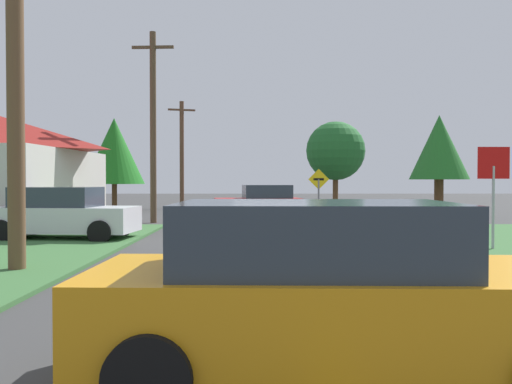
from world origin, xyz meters
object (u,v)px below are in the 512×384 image
(utility_pole_mid, at_px, (153,124))
(oak_tree_right, at_px, (114,151))
(car_approaching_junction, at_px, (260,203))
(car_behind_on_main_road, at_px, (331,292))
(utility_pole_near, at_px, (15,70))
(direction_sign, at_px, (319,189))
(stop_sign, at_px, (493,177))
(utility_pole_far, at_px, (182,153))
(parked_car_near_building, at_px, (62,214))
(pine_tree_center, at_px, (336,151))
(oak_tree_left, at_px, (439,148))

(utility_pole_mid, distance_m, oak_tree_right, 9.48)
(car_approaching_junction, distance_m, car_behind_on_main_road, 19.55)
(utility_pole_near, xyz_separation_m, direction_sign, (7.50, 12.82, -2.53))
(stop_sign, xyz_separation_m, utility_pole_far, (-10.87, 21.98, 1.76))
(parked_car_near_building, relative_size, utility_pole_near, 0.58)
(car_approaching_junction, relative_size, utility_pole_mid, 0.50)
(utility_pole_far, bearing_deg, utility_pole_near, -89.79)
(stop_sign, distance_m, pine_tree_center, 23.50)
(car_behind_on_main_road, distance_m, oak_tree_left, 24.16)
(utility_pole_mid, xyz_separation_m, utility_pole_far, (-0.44, 12.54, -0.57))
(car_approaching_junction, distance_m, direction_sign, 2.81)
(car_behind_on_main_road, height_order, oak_tree_right, oak_tree_right)
(stop_sign, height_order, pine_tree_center, pine_tree_center)
(parked_car_near_building, bearing_deg, oak_tree_right, 104.06)
(car_approaching_junction, bearing_deg, utility_pole_near, 62.28)
(utility_pole_mid, distance_m, oak_tree_left, 14.36)
(utility_pole_near, distance_m, direction_sign, 15.06)
(oak_tree_right, bearing_deg, utility_pole_near, -80.48)
(car_approaching_junction, xyz_separation_m, utility_pole_mid, (-4.61, -1.29, 3.43))
(utility_pole_near, distance_m, utility_pole_mid, 12.55)
(direction_sign, height_order, oak_tree_right, oak_tree_right)
(oak_tree_right, bearing_deg, parked_car_near_building, -81.25)
(utility_pole_far, bearing_deg, oak_tree_left, -30.73)
(utility_pole_near, bearing_deg, car_behind_on_main_road, -46.86)
(car_approaching_junction, height_order, utility_pole_mid, utility_pole_mid)
(utility_pole_far, relative_size, pine_tree_center, 1.20)
(stop_sign, height_order, oak_tree_left, oak_tree_left)
(utility_pole_far, xyz_separation_m, oak_tree_left, (14.18, -8.43, -0.18))
(parked_car_near_building, height_order, utility_pole_mid, utility_pole_mid)
(parked_car_near_building, xyz_separation_m, pine_tree_center, (11.52, 20.71, 3.06))
(utility_pole_near, bearing_deg, utility_pole_far, 90.21)
(parked_car_near_building, xyz_separation_m, direction_sign, (8.69, 7.01, 0.64))
(car_approaching_junction, bearing_deg, parked_car_near_building, 44.54)
(stop_sign, distance_m, utility_pole_mid, 14.26)
(car_approaching_junction, xyz_separation_m, oak_tree_left, (9.13, 2.82, 2.68))
(oak_tree_right, bearing_deg, car_approaching_junction, -40.72)
(parked_car_near_building, distance_m, utility_pole_near, 6.72)
(car_behind_on_main_road, bearing_deg, car_approaching_junction, 92.81)
(pine_tree_center, bearing_deg, utility_pole_near, -111.29)
(pine_tree_center, bearing_deg, car_approaching_junction, -112.97)
(utility_pole_near, bearing_deg, pine_tree_center, 68.71)
(parked_car_near_building, xyz_separation_m, oak_tree_right, (-2.36, 15.35, 2.75))
(utility_pole_near, height_order, utility_pole_mid, utility_pole_mid)
(utility_pole_mid, bearing_deg, parked_car_near_building, -102.88)
(stop_sign, height_order, utility_pole_far, utility_pole_far)
(utility_pole_near, height_order, oak_tree_left, utility_pole_near)
(parked_car_near_building, distance_m, pine_tree_center, 23.89)
(stop_sign, relative_size, oak_tree_left, 0.52)
(parked_car_near_building, relative_size, direction_sign, 1.93)
(parked_car_near_building, distance_m, car_behind_on_main_road, 13.25)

